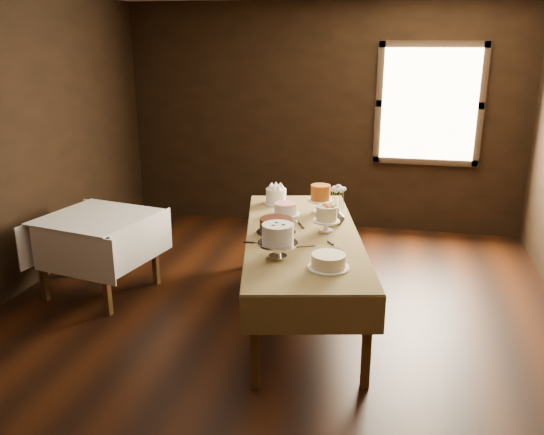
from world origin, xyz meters
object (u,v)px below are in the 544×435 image
(cake_server_c, at_px, (299,223))
(cake_cream, at_px, (328,262))
(cake_server_a, at_px, (307,247))
(cake_server_e, at_px, (263,244))
(cake_chocolate, at_px, (276,226))
(side_table, at_px, (97,225))
(cake_server_b, at_px, (338,248))
(cake_lattice, at_px, (286,210))
(cake_flowers, at_px, (326,220))
(cake_swirl, at_px, (278,243))
(display_table, at_px, (303,240))
(flower_vase, at_px, (337,216))
(cake_caramel, at_px, (320,200))
(cake_server_d, at_px, (333,223))
(cake_meringue, at_px, (276,196))

(cake_server_c, bearing_deg, cake_cream, 176.82)
(cake_server_a, relative_size, cake_server_e, 1.00)
(cake_chocolate, bearing_deg, side_table, 178.07)
(cake_server_a, xyz_separation_m, cake_server_b, (0.25, 0.02, 0.00))
(cake_cream, relative_size, cake_server_a, 1.28)
(cake_server_b, bearing_deg, cake_cream, -37.36)
(cake_server_c, bearing_deg, cake_chocolate, 129.89)
(cake_lattice, bearing_deg, cake_server_e, -91.50)
(cake_lattice, distance_m, cake_flowers, 0.60)
(cake_flowers, bearing_deg, cake_chocolate, -162.04)
(side_table, distance_m, cake_cream, 2.39)
(cake_swirl, bearing_deg, cake_server_c, 89.33)
(cake_flowers, distance_m, cake_cream, 0.82)
(cake_server_a, bearing_deg, cake_server_c, 83.98)
(cake_flowers, bearing_deg, cake_lattice, 137.11)
(side_table, relative_size, cake_server_e, 4.46)
(cake_server_b, bearing_deg, cake_swirl, -89.37)
(side_table, height_order, cake_server_e, side_table)
(cake_cream, bearing_deg, cake_chocolate, 128.35)
(display_table, relative_size, cake_server_a, 10.80)
(cake_swirl, bearing_deg, flower_vase, 69.46)
(side_table, relative_size, cake_caramel, 3.77)
(cake_cream, bearing_deg, cake_server_b, 87.11)
(cake_server_d, bearing_deg, cake_cream, -161.75)
(cake_server_a, height_order, flower_vase, flower_vase)
(flower_vase, bearing_deg, side_table, -171.90)
(cake_server_d, bearing_deg, cake_server_a, -178.67)
(cake_flowers, xyz_separation_m, cake_server_d, (0.03, 0.23, -0.10))
(display_table, height_order, cake_server_d, cake_server_d)
(cake_swirl, relative_size, cake_server_d, 1.32)
(cake_server_b, bearing_deg, cake_server_a, -119.81)
(cake_flowers, bearing_deg, cake_meringue, 128.94)
(cake_lattice, height_order, cake_caramel, cake_caramel)
(cake_lattice, xyz_separation_m, cake_swirl, (0.16, -1.10, 0.07))
(cake_lattice, height_order, cake_server_a, cake_lattice)
(cake_server_c, height_order, flower_vase, flower_vase)
(cake_meringue, bearing_deg, cake_cream, -65.00)
(cake_meringue, bearing_deg, side_table, -151.62)
(cake_swirl, bearing_deg, cake_chocolate, 103.56)
(cake_server_c, distance_m, cake_server_e, 0.62)
(cake_meringue, distance_m, cake_server_b, 1.37)
(cake_meringue, xyz_separation_m, cake_chocolate, (0.19, -0.89, -0.01))
(cake_cream, height_order, cake_server_d, cake_cream)
(cake_cream, distance_m, cake_server_a, 0.46)
(cake_meringue, relative_size, cake_swirl, 0.91)
(cake_swirl, bearing_deg, cake_server_d, 70.99)
(cake_flowers, distance_m, cake_swirl, 0.75)
(cake_lattice, height_order, cake_swirl, cake_swirl)
(cake_chocolate, distance_m, cake_server_a, 0.42)
(cake_server_e, xyz_separation_m, flower_vase, (0.53, 0.66, 0.07))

